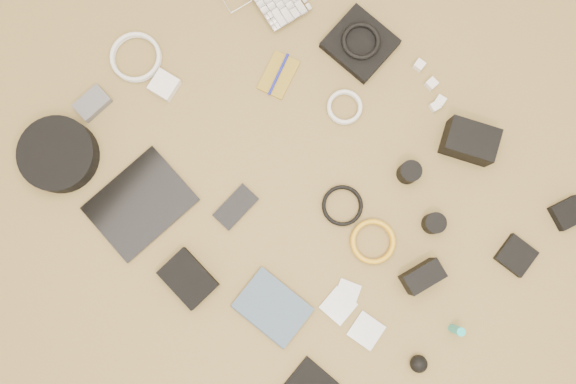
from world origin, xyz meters
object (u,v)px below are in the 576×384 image
Objects in this scene: phone at (236,207)px; headphone_case at (59,155)px; tablet at (140,204)px; paperback at (257,328)px; dslr_camera at (470,141)px.

headphone_case is (-0.50, -0.22, 0.03)m from phone.
tablet is 0.28m from headphone_case.
tablet is 1.44× the size of paperback.
dslr_camera is at bearing 41.58° from headphone_case.
dslr_camera is 0.75× the size of paperback.
dslr_camera is at bearing 58.54° from tablet.
dslr_camera is at bearing -10.61° from paperback.
dslr_camera is 1.13× the size of phone.
phone is at bearing 48.99° from paperback.
tablet is 2.15× the size of phone.
dslr_camera is 0.98m from tablet.
dslr_camera reaches higher than headphone_case.
phone is at bearing 46.11° from tablet.
paperback is (0.27, -0.23, 0.00)m from phone.
headphone_case is at bearing -160.54° from dslr_camera.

